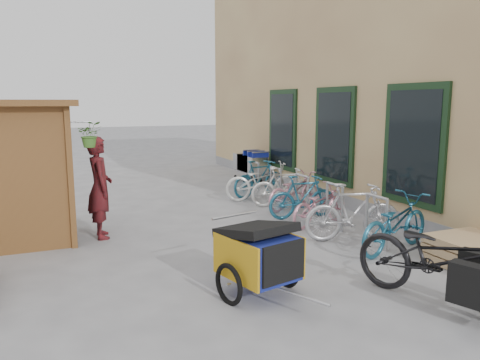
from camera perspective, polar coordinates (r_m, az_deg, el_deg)
name	(u,v)px	position (r m, az deg, el deg)	size (l,w,h in m)	color
ground	(248,265)	(6.99, 1.03, -10.27)	(80.00, 80.00, 0.00)	#979799
building	(398,60)	(13.99, 18.67, 13.65)	(6.07, 13.00, 7.00)	tan
kiosk	(3,152)	(8.54, -26.88, 3.01)	(2.49, 1.65, 2.40)	brown
bike_rack	(302,191)	(9.95, 7.55, -1.29)	(0.05, 5.35, 0.86)	#A5A8AD
pallet_stack	(478,254)	(7.62, 27.03, -7.99)	(1.00, 1.20, 0.40)	tan
shopping_carts	(250,163)	(13.98, 1.24, 2.11)	(0.54, 1.49, 0.97)	silver
child_trailer	(259,253)	(5.81, 2.28, -8.88)	(1.06, 1.67, 0.96)	navy
cargo_bike	(443,261)	(5.96, 23.51, -8.99)	(1.42, 2.26, 1.12)	black
person_kiosk	(100,187)	(8.50, -16.73, -0.88)	(0.65, 0.43, 1.79)	maroon
bike_0	(395,223)	(7.86, 18.38, -5.03)	(0.61, 1.75, 0.92)	#206282
bike_1	(353,212)	(8.23, 13.60, -3.82)	(0.48, 1.69, 1.01)	#ACADB1
bike_2	(320,205)	(9.17, 9.70, -3.01)	(0.53, 1.52, 0.80)	pink
bike_3	(303,197)	(9.66, 7.65, -2.03)	(0.42, 1.49, 0.90)	#206282
bike_4	(294,191)	(10.48, 6.56, -1.28)	(0.55, 1.58, 0.83)	pink
bike_5	(284,187)	(10.68, 5.37, -0.83)	(0.43, 1.52, 0.91)	silver
bike_6	(262,181)	(11.28, 2.75, -0.18)	(0.62, 1.79, 0.94)	silver
bike_7	(259,178)	(11.73, 2.35, 0.19)	(0.44, 1.56, 0.94)	#206282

